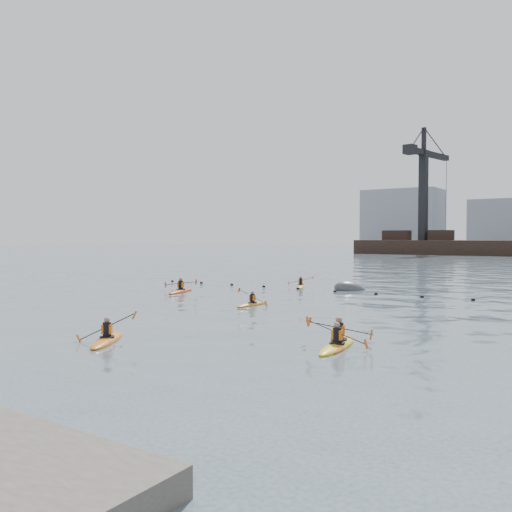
% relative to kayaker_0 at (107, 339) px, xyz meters
% --- Properties ---
extents(ground, '(400.00, 400.00, 0.00)m').
position_rel_kayaker_0_xyz_m(ground, '(1.16, -1.74, -0.10)').
color(ground, '#3C4C57').
rests_on(ground, ground).
extents(float_line, '(33.24, 0.73, 0.24)m').
position_rel_kayaker_0_xyz_m(float_line, '(0.66, 20.80, -0.07)').
color(float_line, black).
rests_on(float_line, ground).
extents(kayaker_0, '(2.22, 3.00, 1.26)m').
position_rel_kayaker_0_xyz_m(kayaker_0, '(0.00, 0.00, 0.00)').
color(kayaker_0, orange).
rests_on(kayaker_0, ground).
extents(kayaker_1, '(2.15, 3.19, 1.13)m').
position_rel_kayaker_0_xyz_m(kayaker_1, '(7.36, 3.54, -0.00)').
color(kayaker_1, yellow).
rests_on(kayaker_1, ground).
extents(kayaker_2, '(2.33, 3.59, 1.14)m').
position_rel_kayaker_0_xyz_m(kayaker_2, '(-9.53, 14.68, 0.01)').
color(kayaker_2, '#C03C12').
rests_on(kayaker_2, ground).
extents(kayaker_3, '(1.95, 2.82, 1.06)m').
position_rel_kayaker_0_xyz_m(kayaker_3, '(-1.49, 11.53, -0.01)').
color(kayaker_3, orange).
rests_on(kayaker_3, ground).
extents(kayaker_4, '(2.28, 3.53, 1.11)m').
position_rel_kayaker_0_xyz_m(kayaker_4, '(7.15, 4.13, 0.01)').
color(kayaker_4, orange).
rests_on(kayaker_4, ground).
extents(kayaker_5, '(1.85, 2.84, 0.99)m').
position_rel_kayaker_0_xyz_m(kayaker_5, '(-4.61, 22.65, -0.01)').
color(kayaker_5, yellow).
rests_on(kayaker_5, ground).
extents(mooring_buoy, '(2.87, 2.77, 1.67)m').
position_rel_kayaker_0_xyz_m(mooring_buoy, '(-0.49, 22.46, -0.10)').
color(mooring_buoy, '#424548').
rests_on(mooring_buoy, ground).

